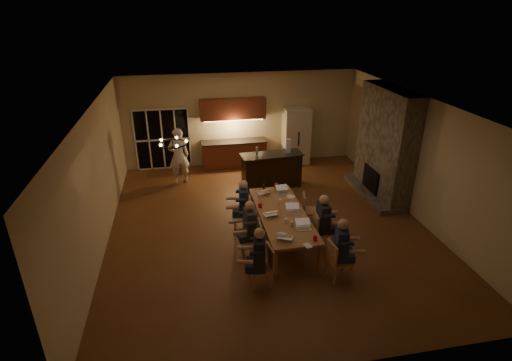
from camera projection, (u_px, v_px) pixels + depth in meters
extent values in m
plane|color=brown|center=(268.00, 225.00, 10.41)|extent=(9.00, 9.00, 0.00)
cube|color=#CAAE8F|center=(241.00, 119.00, 13.80)|extent=(8.00, 0.04, 3.20)
cube|color=#CAAE8F|center=(96.00, 182.00, 9.07)|extent=(0.04, 9.00, 3.20)
cube|color=#CAAE8F|center=(419.00, 158.00, 10.43)|extent=(0.04, 9.00, 3.20)
cube|color=white|center=(270.00, 103.00, 9.08)|extent=(8.00, 9.00, 0.04)
cube|color=black|center=(163.00, 140.00, 13.52)|extent=(1.86, 0.08, 2.10)
cube|color=#706558|center=(386.00, 144.00, 11.45)|extent=(0.58, 2.50, 3.20)
cube|color=beige|center=(296.00, 136.00, 14.03)|extent=(0.90, 0.68, 2.00)
cube|color=#A26C41|center=(282.00, 227.00, 9.63)|extent=(1.10, 2.93, 0.75)
cube|color=black|center=(272.00, 170.00, 12.39)|extent=(1.93, 0.83, 1.08)
imported|color=silver|center=(179.00, 156.00, 12.51)|extent=(0.72, 0.54, 1.81)
torus|color=black|center=(173.00, 144.00, 7.96)|extent=(0.58, 0.58, 0.03)
cylinder|color=white|center=(286.00, 221.00, 9.05)|extent=(0.07, 0.07, 0.10)
cylinder|color=white|center=(280.00, 201.00, 9.94)|extent=(0.08, 0.08, 0.10)
cylinder|color=white|center=(260.00, 196.00, 10.17)|extent=(0.07, 0.07, 0.10)
cylinder|color=red|center=(315.00, 238.00, 8.38)|extent=(0.09, 0.09, 0.12)
cylinder|color=red|center=(260.00, 205.00, 9.70)|extent=(0.09, 0.09, 0.12)
cylinder|color=red|center=(276.00, 186.00, 10.73)|extent=(0.10, 0.10, 0.12)
cylinder|color=#B2B2B7|center=(292.00, 224.00, 8.90)|extent=(0.06, 0.06, 0.12)
cylinder|color=#3F0F0C|center=(264.00, 186.00, 10.69)|extent=(0.07, 0.07, 0.12)
cylinder|color=white|center=(302.00, 222.00, 9.09)|extent=(0.26, 0.26, 0.02)
cylinder|color=white|center=(282.00, 235.00, 8.56)|extent=(0.25, 0.25, 0.02)
cylinder|color=white|center=(291.00, 197.00, 10.24)|extent=(0.23, 0.23, 0.02)
cube|color=white|center=(308.00, 246.00, 8.21)|extent=(0.19, 0.23, 0.01)
cylinder|color=#99999E|center=(257.00, 151.00, 12.08)|extent=(0.08, 0.08, 0.24)
cube|color=silver|center=(288.00, 146.00, 12.21)|extent=(0.16, 0.16, 0.43)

